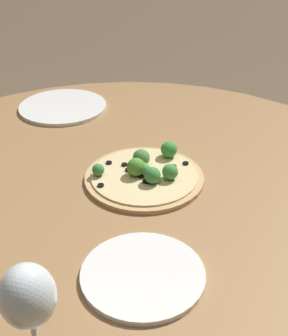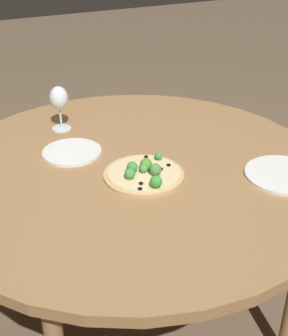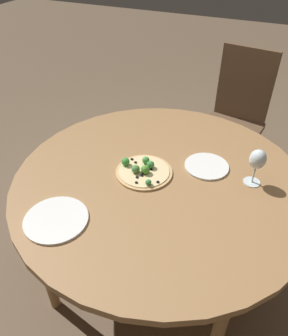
{
  "view_description": "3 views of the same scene",
  "coord_description": "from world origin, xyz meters",
  "px_view_note": "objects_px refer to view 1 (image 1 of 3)",
  "views": [
    {
      "loc": [
        -0.48,
        0.66,
        1.28
      ],
      "look_at": [
        0.0,
        -0.08,
        0.75
      ],
      "focal_mm": 50.0,
      "sensor_mm": 36.0,
      "label": 1
    },
    {
      "loc": [
        -0.57,
        -1.27,
        1.5
      ],
      "look_at": [
        0.0,
        -0.08,
        0.75
      ],
      "focal_mm": 50.0,
      "sensor_mm": 36.0,
      "label": 2
    },
    {
      "loc": [
        1.09,
        0.4,
        1.68
      ],
      "look_at": [
        0.0,
        -0.08,
        0.75
      ],
      "focal_mm": 35.0,
      "sensor_mm": 36.0,
      "label": 3
    }
  ],
  "objects_px": {
    "pizza": "(145,174)",
    "wine_glass": "(28,300)",
    "plate_near": "(143,274)",
    "plate_far": "(63,107)"
  },
  "relations": [
    {
      "from": "wine_glass",
      "to": "plate_near",
      "type": "xyz_separation_m",
      "value": [
        -0.03,
        -0.22,
        -0.12
      ]
    },
    {
      "from": "pizza",
      "to": "wine_glass",
      "type": "distance_m",
      "value": 0.51
    },
    {
      "from": "wine_glass",
      "to": "plate_near",
      "type": "height_order",
      "value": "wine_glass"
    },
    {
      "from": "pizza",
      "to": "plate_near",
      "type": "bearing_deg",
      "value": 122.08
    },
    {
      "from": "pizza",
      "to": "wine_glass",
      "type": "xyz_separation_m",
      "value": [
        -0.13,
        0.48,
        0.11
      ]
    },
    {
      "from": "pizza",
      "to": "plate_far",
      "type": "height_order",
      "value": "pizza"
    },
    {
      "from": "plate_near",
      "to": "plate_far",
      "type": "relative_size",
      "value": 0.82
    },
    {
      "from": "plate_near",
      "to": "plate_far",
      "type": "bearing_deg",
      "value": -38.24
    },
    {
      "from": "wine_glass",
      "to": "plate_near",
      "type": "relative_size",
      "value": 0.83
    },
    {
      "from": "plate_far",
      "to": "pizza",
      "type": "bearing_deg",
      "value": 154.84
    }
  ]
}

